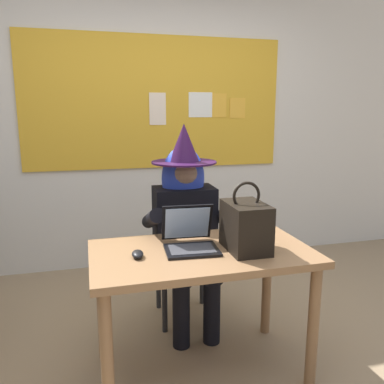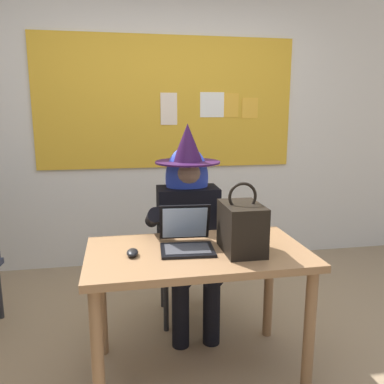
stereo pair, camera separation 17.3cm
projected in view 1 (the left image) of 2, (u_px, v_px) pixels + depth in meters
name	position (u px, v px, depth m)	size (l,w,h in m)	color
ground_plane	(215.00, 377.00, 2.21)	(24.00, 24.00, 0.00)	#937A5B
wall_back_bulletin	(156.00, 127.00, 3.70)	(5.59, 1.96, 2.62)	silver
desk_main	(202.00, 268.00, 2.15)	(1.20, 0.69, 0.74)	#8E6642
chair_at_desk	(182.00, 248.00, 2.85)	(0.44, 0.44, 0.89)	#2D3347
person_costumed	(186.00, 215.00, 2.68)	(0.60, 0.69, 1.40)	black
laptop	(190.00, 239.00, 2.15)	(0.31, 0.33, 0.23)	black
computer_mouse	(138.00, 254.00, 2.02)	(0.06, 0.10, 0.03)	black
handbag	(246.00, 226.00, 2.10)	(0.20, 0.30, 0.38)	black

